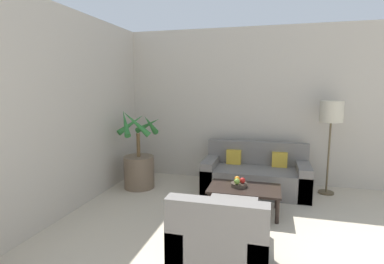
% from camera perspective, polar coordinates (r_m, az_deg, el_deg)
% --- Properties ---
extents(wall_back, '(7.84, 0.06, 2.70)m').
position_cam_1_polar(wall_back, '(5.41, 20.74, 4.52)').
color(wall_back, '#BCB2A3').
rests_on(wall_back, ground_plane).
extents(wall_left, '(0.06, 7.54, 2.70)m').
position_cam_1_polar(wall_left, '(3.54, -32.55, 1.82)').
color(wall_left, '#BCB2A3').
rests_on(wall_left, ground_plane).
extents(potted_palm, '(0.73, 0.71, 1.33)m').
position_cam_1_polar(potted_palm, '(5.11, -10.07, -6.02)').
color(potted_palm, brown).
rests_on(potted_palm, ground_plane).
extents(sofa_loveseat, '(1.66, 0.80, 0.77)m').
position_cam_1_polar(sofa_loveseat, '(5.02, 11.96, -8.05)').
color(sofa_loveseat, slate).
rests_on(sofa_loveseat, ground_plane).
extents(floor_lamp, '(0.34, 0.34, 1.47)m').
position_cam_1_polar(floor_lamp, '(5.08, 25.01, 2.83)').
color(floor_lamp, brown).
rests_on(floor_lamp, ground_plane).
extents(coffee_table, '(0.95, 0.59, 0.34)m').
position_cam_1_polar(coffee_table, '(4.17, 9.93, -10.91)').
color(coffee_table, black).
rests_on(coffee_table, ground_plane).
extents(fruit_bowl, '(0.22, 0.22, 0.05)m').
position_cam_1_polar(fruit_bowl, '(4.17, 8.91, -9.89)').
color(fruit_bowl, '#42382D').
rests_on(fruit_bowl, coffee_table).
extents(apple_red, '(0.08, 0.08, 0.08)m').
position_cam_1_polar(apple_red, '(4.14, 9.61, -9.09)').
color(apple_red, red).
rests_on(apple_red, fruit_bowl).
extents(apple_green, '(0.08, 0.08, 0.08)m').
position_cam_1_polar(apple_green, '(4.09, 8.58, -9.28)').
color(apple_green, olive).
rests_on(apple_green, fruit_bowl).
extents(orange_fruit, '(0.08, 0.08, 0.08)m').
position_cam_1_polar(orange_fruit, '(4.20, 8.60, -8.82)').
color(orange_fruit, orange).
rests_on(orange_fruit, fruit_bowl).
extents(armchair, '(0.82, 0.77, 0.80)m').
position_cam_1_polar(armchair, '(2.88, 5.59, -20.87)').
color(armchair, slate).
rests_on(armchair, ground_plane).
extents(ottoman, '(0.55, 0.45, 0.40)m').
position_cam_1_polar(ottoman, '(3.59, 7.65, -15.98)').
color(ottoman, slate).
rests_on(ottoman, ground_plane).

